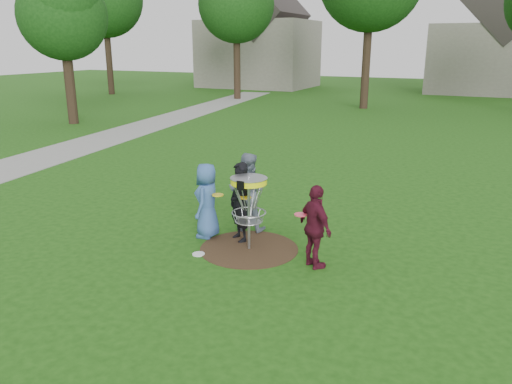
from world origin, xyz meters
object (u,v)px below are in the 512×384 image
at_px(player_maroon, 315,227).
at_px(disc_golf_basket, 249,195).
at_px(player_grey, 247,192).
at_px(player_black, 240,202).
at_px(player_blue, 207,200).

relative_size(player_maroon, disc_golf_basket, 1.03).
bearing_deg(disc_golf_basket, player_grey, 117.85).
bearing_deg(player_black, player_blue, -138.13).
relative_size(player_black, player_maroon, 1.07).
height_order(player_grey, player_maroon, player_grey).
height_order(player_black, player_maroon, player_black).
distance_m(player_grey, player_maroon, 2.12).
distance_m(player_blue, player_black, 0.67).
distance_m(player_maroon, disc_golf_basket, 1.38).
xyz_separation_m(player_grey, disc_golf_basket, (0.47, -0.89, 0.23)).
relative_size(player_blue, disc_golf_basket, 1.05).
height_order(player_black, disc_golf_basket, player_black).
bearing_deg(player_blue, player_black, 87.42).
relative_size(player_black, player_grey, 0.96).
relative_size(player_black, disc_golf_basket, 1.10).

